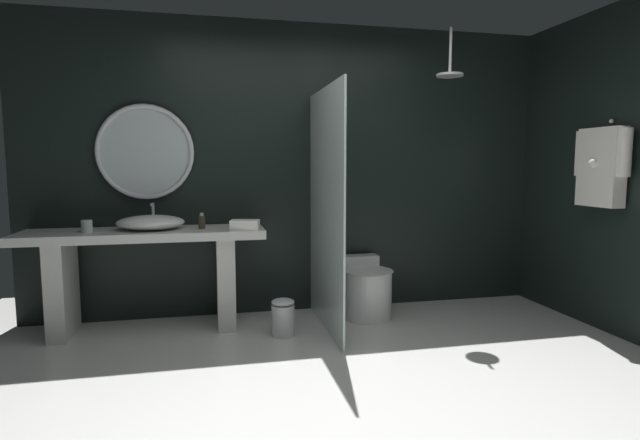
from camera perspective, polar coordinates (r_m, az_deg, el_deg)
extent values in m
plane|color=silver|center=(3.09, 4.26, -19.56)|extent=(5.76, 5.76, 0.00)
cube|color=black|center=(4.63, -2.44, 5.73)|extent=(4.80, 0.10, 2.60)
cube|color=black|center=(4.66, 30.35, 4.88)|extent=(0.10, 2.47, 2.60)
cube|color=silver|center=(4.28, -19.28, -1.53)|extent=(1.90, 0.56, 0.07)
cube|color=silver|center=(4.47, -27.23, -6.92)|extent=(0.14, 0.47, 0.76)
cube|color=silver|center=(4.32, -10.66, -6.75)|extent=(0.14, 0.47, 0.76)
ellipsoid|color=white|center=(4.27, -18.66, -0.27)|extent=(0.53, 0.43, 0.12)
cylinder|color=silver|center=(4.46, -18.41, 0.57)|extent=(0.02, 0.02, 0.20)
cylinder|color=silver|center=(4.40, -18.52, 1.69)|extent=(0.02, 0.10, 0.02)
cylinder|color=silver|center=(4.31, -24.96, -0.62)|extent=(0.08, 0.08, 0.10)
cylinder|color=#3D3323|center=(4.22, -13.27, -0.25)|extent=(0.05, 0.05, 0.11)
cylinder|color=silver|center=(4.21, -13.29, 0.64)|extent=(0.03, 0.03, 0.02)
torus|color=silver|center=(4.50, -19.21, 7.32)|extent=(0.80, 0.04, 0.80)
cylinder|color=#B2BCC1|center=(4.51, -19.20, 7.31)|extent=(0.73, 0.01, 0.73)
cube|color=silver|center=(4.06, 0.67, 1.09)|extent=(0.02, 1.15, 1.96)
cylinder|color=silver|center=(4.62, 14.59, 18.12)|extent=(0.02, 0.02, 0.39)
cylinder|color=silver|center=(4.58, 14.52, 15.63)|extent=(0.23, 0.23, 0.02)
sphere|color=silver|center=(4.60, 30.19, 9.67)|extent=(0.04, 0.04, 0.04)
cube|color=silver|center=(4.54, 29.29, 5.24)|extent=(0.12, 0.40, 0.62)
cylinder|color=silver|center=(4.38, 31.28, 6.57)|extent=(0.10, 0.10, 0.36)
cylinder|color=silver|center=(4.71, 27.59, 6.69)|extent=(0.10, 0.10, 0.36)
sphere|color=silver|center=(4.49, 28.59, 5.67)|extent=(0.07, 0.07, 0.07)
cylinder|color=white|center=(4.47, 5.49, -8.45)|extent=(0.41, 0.41, 0.42)
ellipsoid|color=white|center=(4.42, 5.52, -5.71)|extent=(0.43, 0.47, 0.02)
cube|color=white|center=(4.70, 4.45, -5.83)|extent=(0.35, 0.15, 0.30)
cylinder|color=silver|center=(4.05, -4.22, -11.28)|extent=(0.18, 0.18, 0.25)
ellipsoid|color=silver|center=(4.00, -4.24, -9.27)|extent=(0.18, 0.18, 0.05)
cube|color=silver|center=(4.07, -8.52, -0.57)|extent=(0.25, 0.19, 0.08)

